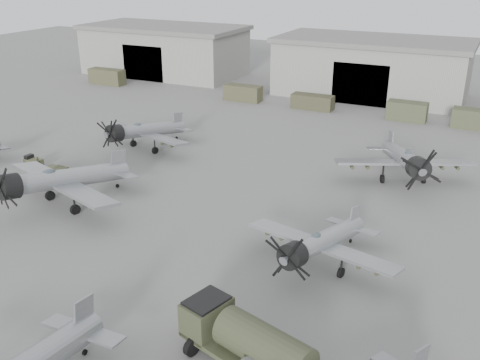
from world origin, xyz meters
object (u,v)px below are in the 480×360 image
Objects in this scene: aircraft_far_1 at (406,160)px; ground_crew at (38,166)px; tug_trailer at (44,166)px; aircraft_mid_1 at (58,180)px; aircraft_far_0 at (142,131)px; aircraft_mid_2 at (320,243)px; fuel_tanker at (247,340)px.

ground_crew is at bearing 177.62° from aircraft_far_1.
ground_crew is at bearing -65.23° from tug_trailer.
aircraft_mid_1 reaches higher than tug_trailer.
aircraft_far_1 reaches higher than tug_trailer.
aircraft_mid_2 is at bearing -16.82° from aircraft_far_0.
aircraft_mid_2 reaches higher than ground_crew.
aircraft_mid_2 is 18.34m from aircraft_far_1.
tug_trailer is at bearing -105.79° from aircraft_far_0.
ground_crew is (-4.96, -10.53, -1.28)m from aircraft_far_0.
fuel_tanker is at bearing -120.33° from aircraft_far_1.
tug_trailer is (-5.38, -9.48, -1.72)m from aircraft_far_0.
aircraft_mid_2 is 29.59m from aircraft_far_0.
aircraft_far_1 is 1.90× the size of tug_trailer.
ground_crew is (-7.33, 4.78, -1.56)m from aircraft_mid_1.
aircraft_mid_1 is at bearing -169.11° from aircraft_far_1.
ground_crew is at bearing -176.12° from aircraft_mid_2.
aircraft_far_0 is at bearing -34.17° from ground_crew.
fuel_tanker is 1.25× the size of tug_trailer.
tug_trailer is (-30.54, 16.38, -1.26)m from fuel_tanker.
aircraft_mid_1 is 8.89m from ground_crew.
aircraft_far_0 reaches higher than tug_trailer.
aircraft_mid_2 is 0.92× the size of aircraft_far_0.
aircraft_mid_1 is 25.12m from fuel_tanker.
aircraft_mid_2 is at bearing 17.44° from aircraft_mid_1.
ground_crew is (-30.12, 15.33, -0.82)m from fuel_tanker.
fuel_tanker is at bearing -32.02° from aircraft_far_0.
aircraft_far_0 is at bearing 63.88° from tug_trailer.
aircraft_far_0 is 36.08m from fuel_tanker.
ground_crew is (-32.86, -13.64, -1.42)m from aircraft_far_1.
aircraft_mid_2 is (23.10, 0.25, -0.46)m from aircraft_mid_1.
aircraft_far_1 is (27.90, 3.11, 0.14)m from aircraft_far_0.
aircraft_far_0 is at bearing 161.43° from aircraft_far_1.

